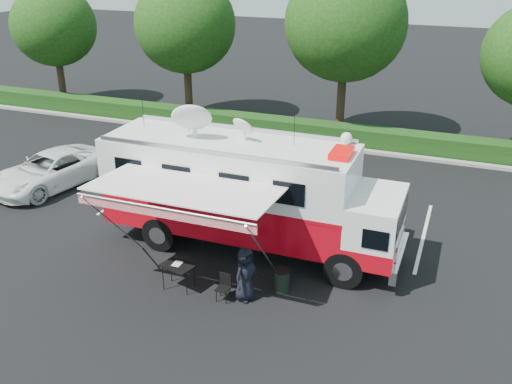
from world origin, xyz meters
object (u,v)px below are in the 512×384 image
command_truck (248,193)px  trash_bin (282,280)px  white_suv (54,186)px  folding_table (178,266)px

command_truck → trash_bin: command_truck is taller
command_truck → white_suv: (-9.86, 1.96, -2.07)m
white_suv → folding_table: folding_table is taller
trash_bin → command_truck: bearing=132.4°
white_suv → folding_table: (8.82, -5.07, 0.77)m
command_truck → folding_table: 3.52m
folding_table → trash_bin: (2.98, 0.99, -0.40)m
white_suv → trash_bin: white_suv is taller
white_suv → trash_bin: size_ratio=7.29×
command_truck → trash_bin: bearing=-47.6°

